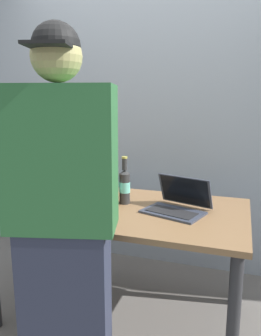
% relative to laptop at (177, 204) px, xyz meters
% --- Properties ---
extents(ground_plane, '(8.00, 8.00, 0.00)m').
position_rel_laptop_xyz_m(ground_plane, '(-0.35, -0.03, -0.80)').
color(ground_plane, slate).
rests_on(ground_plane, ground).
extents(desk, '(1.54, 0.86, 0.75)m').
position_rel_laptop_xyz_m(desk, '(-0.35, -0.03, -0.14)').
color(desk, olive).
rests_on(desk, ground).
extents(laptop, '(0.42, 0.38, 0.20)m').
position_rel_laptop_xyz_m(laptop, '(0.00, 0.00, 0.00)').
color(laptop, '#383D4C').
rests_on(laptop, desk).
extents(beer_bottle_green, '(0.07, 0.07, 0.29)m').
position_rel_laptop_xyz_m(beer_bottle_green, '(-0.50, -0.01, 0.06)').
color(beer_bottle_green, brown).
rests_on(beer_bottle_green, desk).
extents(beer_bottle_brown, '(0.07, 0.07, 0.34)m').
position_rel_laptop_xyz_m(beer_bottle_brown, '(-0.41, -0.00, 0.08)').
color(beer_bottle_brown, '#472B14').
rests_on(beer_bottle_brown, desk).
extents(beer_bottle_dark, '(0.07, 0.07, 0.32)m').
position_rel_laptop_xyz_m(beer_bottle_dark, '(-0.53, 0.08, 0.08)').
color(beer_bottle_dark, '#1E5123').
rests_on(beer_bottle_dark, desk).
extents(beer_bottle_amber, '(0.07, 0.07, 0.31)m').
position_rel_laptop_xyz_m(beer_bottle_amber, '(-0.35, 0.04, 0.07)').
color(beer_bottle_amber, '#333333').
rests_on(beer_bottle_amber, desk).
extents(person_figure, '(0.50, 0.36, 1.71)m').
position_rel_laptop_xyz_m(person_figure, '(-0.37, -0.70, 0.06)').
color(person_figure, '#2D3347').
rests_on(person_figure, ground).
extents(back_wall, '(6.00, 0.10, 2.60)m').
position_rel_laptop_xyz_m(back_wall, '(-0.35, 0.84, 0.50)').
color(back_wall, '#99A3AD').
rests_on(back_wall, ground).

